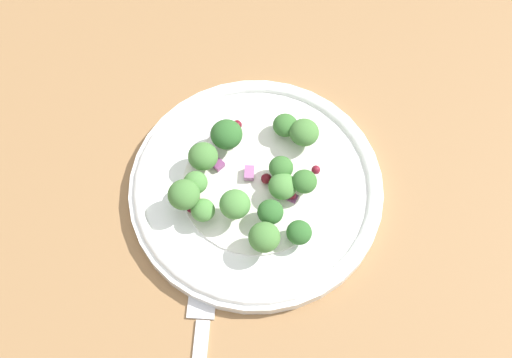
% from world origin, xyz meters
% --- Properties ---
extents(ground_plane, '(1.80, 1.80, 0.02)m').
position_xyz_m(ground_plane, '(0.00, 0.00, -0.01)').
color(ground_plane, olive).
extents(plate, '(0.23, 0.23, 0.02)m').
position_xyz_m(plate, '(0.01, -0.01, 0.01)').
color(plate, white).
rests_on(plate, ground_plane).
extents(dressing_pool, '(0.14, 0.14, 0.00)m').
position_xyz_m(dressing_pool, '(0.01, -0.01, 0.01)').
color(dressing_pool, white).
rests_on(dressing_pool, plate).
extents(broccoli_floret_0, '(0.02, 0.02, 0.02)m').
position_xyz_m(broccoli_floret_0, '(0.05, 0.02, 0.03)').
color(broccoli_floret_0, '#9EC684').
rests_on(broccoli_floret_0, plate).
extents(broccoli_floret_1, '(0.03, 0.03, 0.03)m').
position_xyz_m(broccoli_floret_1, '(-0.02, -0.01, 0.03)').
color(broccoli_floret_1, '#9EC684').
rests_on(broccoli_floret_1, plate).
extents(broccoli_floret_2, '(0.03, 0.03, 0.03)m').
position_xyz_m(broccoli_floret_2, '(-0.03, 0.04, 0.03)').
color(broccoli_floret_2, '#8EB77A').
rests_on(broccoli_floret_2, plate).
extents(broccoli_floret_3, '(0.02, 0.02, 0.02)m').
position_xyz_m(broccoli_floret_3, '(-0.03, -0.02, 0.03)').
color(broccoli_floret_3, '#8EB77A').
rests_on(broccoli_floret_3, plate).
extents(broccoli_floret_4, '(0.03, 0.03, 0.03)m').
position_xyz_m(broccoli_floret_4, '(0.05, 0.04, 0.04)').
color(broccoli_floret_4, '#9EC684').
rests_on(broccoli_floret_4, plate).
extents(broccoli_floret_5, '(0.02, 0.02, 0.02)m').
position_xyz_m(broccoli_floret_5, '(-0.05, 0.02, 0.03)').
color(broccoli_floret_5, '#8EB77A').
rests_on(broccoli_floret_5, plate).
extents(broccoli_floret_6, '(0.03, 0.03, 0.03)m').
position_xyz_m(broccoli_floret_6, '(0.05, -0.03, 0.03)').
color(broccoli_floret_6, '#ADD18E').
rests_on(broccoli_floret_6, plate).
extents(broccoli_floret_7, '(0.02, 0.02, 0.02)m').
position_xyz_m(broccoli_floret_7, '(0.01, -0.07, 0.03)').
color(broccoli_floret_7, '#ADD18E').
rests_on(broccoli_floret_7, plate).
extents(broccoli_floret_8, '(0.03, 0.03, 0.03)m').
position_xyz_m(broccoli_floret_8, '(0.06, -0.01, 0.03)').
color(broccoli_floret_8, '#9EC684').
rests_on(broccoli_floret_8, plate).
extents(broccoli_floret_9, '(0.03, 0.03, 0.03)m').
position_xyz_m(broccoli_floret_9, '(0.01, 0.03, 0.04)').
color(broccoli_floret_9, '#ADD18E').
rests_on(broccoli_floret_9, plate).
extents(broccoli_floret_10, '(0.02, 0.02, 0.02)m').
position_xyz_m(broccoli_floret_10, '(-0.01, -0.03, 0.03)').
color(broccoli_floret_10, '#9EC684').
rests_on(broccoli_floret_10, plate).
extents(broccoli_floret_11, '(0.02, 0.02, 0.02)m').
position_xyz_m(broccoli_floret_11, '(0.03, 0.04, 0.03)').
color(broccoli_floret_11, '#8EB77A').
rests_on(broccoli_floret_11, plate).
extents(broccoli_floret_12, '(0.03, 0.03, 0.03)m').
position_xyz_m(broccoli_floret_12, '(-0.01, -0.07, 0.03)').
color(broccoli_floret_12, '#8EB77A').
rests_on(broccoli_floret_12, plate).
extents(broccoli_floret_13, '(0.02, 0.02, 0.02)m').
position_xyz_m(broccoli_floret_13, '(-0.02, 0.01, 0.03)').
color(broccoli_floret_13, '#ADD18E').
rests_on(broccoli_floret_13, plate).
extents(cranberry_0, '(0.01, 0.01, 0.01)m').
position_xyz_m(cranberry_0, '(0.06, -0.01, 0.02)').
color(cranberry_0, maroon).
rests_on(cranberry_0, plate).
extents(cranberry_1, '(0.01, 0.01, 0.01)m').
position_xyz_m(cranberry_1, '(-0.00, -0.02, 0.02)').
color(cranberry_1, maroon).
rests_on(cranberry_1, plate).
extents(cranberry_2, '(0.01, 0.01, 0.01)m').
position_xyz_m(cranberry_2, '(0.05, 0.03, 0.02)').
color(cranberry_2, maroon).
rests_on(cranberry_2, plate).
extents(cranberry_3, '(0.01, 0.01, 0.01)m').
position_xyz_m(cranberry_3, '(-0.04, -0.05, 0.02)').
color(cranberry_3, maroon).
rests_on(cranberry_3, plate).
extents(cranberry_4, '(0.01, 0.01, 0.01)m').
position_xyz_m(cranberry_4, '(0.05, -0.06, 0.02)').
color(cranberry_4, maroon).
rests_on(cranberry_4, plate).
extents(cranberry_5, '(0.01, 0.01, 0.01)m').
position_xyz_m(cranberry_5, '(-0.03, -0.01, 0.02)').
color(cranberry_5, maroon).
rests_on(cranberry_5, plate).
extents(cranberry_6, '(0.01, 0.01, 0.01)m').
position_xyz_m(cranberry_6, '(0.05, 0.04, 0.02)').
color(cranberry_6, '#4C0A14').
rests_on(cranberry_6, plate).
extents(onion_bit_0, '(0.02, 0.01, 0.01)m').
position_xyz_m(onion_bit_0, '(0.05, -0.04, 0.02)').
color(onion_bit_0, '#A35B93').
rests_on(onion_bit_0, plate).
extents(onion_bit_1, '(0.01, 0.01, 0.00)m').
position_xyz_m(onion_bit_1, '(0.06, -0.04, 0.02)').
color(onion_bit_1, '#934C84').
rests_on(onion_bit_1, plate).
extents(onion_bit_2, '(0.01, 0.02, 0.01)m').
position_xyz_m(onion_bit_2, '(0.02, -0.02, 0.02)').
color(onion_bit_2, '#A35B93').
rests_on(onion_bit_2, plate).
extents(onion_bit_3, '(0.01, 0.01, 0.01)m').
position_xyz_m(onion_bit_3, '(0.05, -0.01, 0.02)').
color(onion_bit_3, '#843D75').
rests_on(onion_bit_3, plate).
extents(onion_bit_4, '(0.01, 0.01, 0.00)m').
position_xyz_m(onion_bit_4, '(-0.03, -0.01, 0.01)').
color(onion_bit_4, '#843D75').
rests_on(onion_bit_4, plate).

